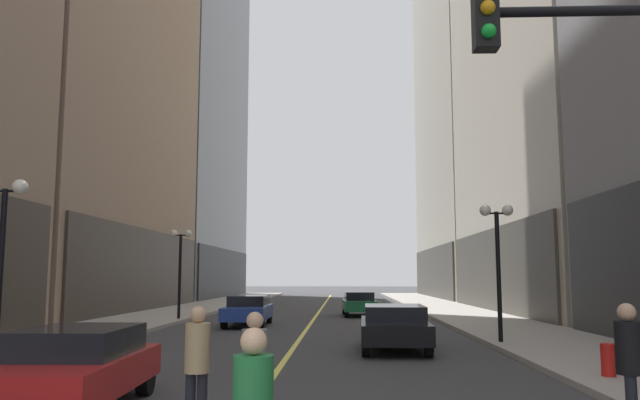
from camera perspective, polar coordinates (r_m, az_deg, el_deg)
ground_plane at (r=38.27m, az=-0.13°, el=-10.27°), size 200.00×200.00×0.00m
sidewalk_left at (r=39.47m, az=-12.37°, el=-9.90°), size 4.50×78.00×0.15m
sidewalk_right at (r=38.82m, az=12.32°, el=-9.95°), size 4.50×78.00×0.15m
lane_centre_stripe at (r=38.27m, az=-0.13°, el=-10.26°), size 0.16×70.00×0.01m
building_left_far at (r=67.97m, az=-12.70°, el=8.68°), size 10.51×26.00×40.94m
building_right_far at (r=67.57m, az=15.21°, el=9.19°), size 12.50×26.00×41.69m
car_red at (r=11.15m, az=-21.64°, el=-13.97°), size 2.00×4.12×1.32m
car_black at (r=18.74m, az=6.83°, el=-11.38°), size 2.06×4.53×1.32m
car_blue at (r=28.01m, az=-6.59°, el=-9.93°), size 1.89×4.74×1.32m
car_green at (r=34.76m, az=3.58°, el=-9.40°), size 1.88×4.44×1.32m
pedestrian_in_black_coat at (r=9.38m, az=26.54°, el=-13.03°), size 0.46×0.46×1.80m
pedestrian_in_tan_trench at (r=8.93m, az=-11.22°, el=-14.20°), size 0.36×0.36×1.75m
pedestrian_in_grey_suit at (r=8.30m, az=-6.05°, el=-15.07°), size 0.48×0.48×1.70m
street_lamp_left_near at (r=16.26m, az=-27.10°, el=-2.39°), size 1.06×0.36×4.43m
street_lamp_left_far at (r=31.01m, az=-12.70°, el=-4.84°), size 1.06×0.36×4.43m
street_lamp_right_mid at (r=20.42m, az=15.98°, el=-3.68°), size 1.06×0.36×4.43m
fire_hydrant_right at (r=14.27m, az=24.95°, el=-13.47°), size 0.28×0.28×0.80m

